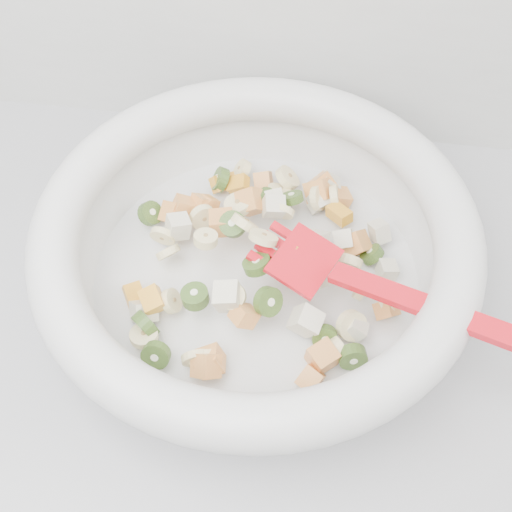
# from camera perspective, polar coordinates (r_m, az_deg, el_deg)

# --- Properties ---
(counter) EXTENTS (2.00, 0.60, 0.90)m
(counter) POSITION_cam_1_polar(r_m,az_deg,el_deg) (1.03, 9.43, -20.19)
(counter) COLOR #98999D
(counter) RESTS_ON ground
(mixing_bowl) EXTENTS (0.45, 0.40, 0.11)m
(mixing_bowl) POSITION_cam_1_polar(r_m,az_deg,el_deg) (0.58, 0.04, 0.72)
(mixing_bowl) COLOR silver
(mixing_bowl) RESTS_ON counter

